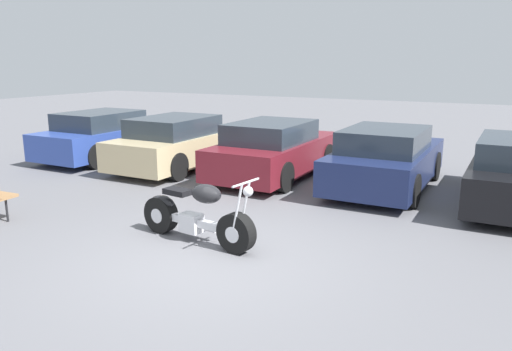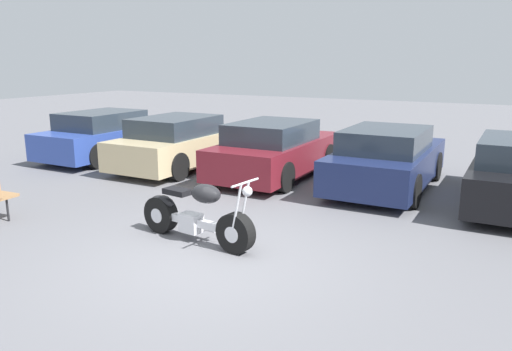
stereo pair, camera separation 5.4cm
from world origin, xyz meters
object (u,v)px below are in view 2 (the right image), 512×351
motorcycle (195,215)px  parked_car_navy (387,160)px  parked_car_champagne (180,143)px  parked_car_blue (107,136)px  parked_car_maroon (275,150)px

motorcycle → parked_car_navy: size_ratio=0.52×
motorcycle → parked_car_champagne: 5.66m
parked_car_navy → parked_car_blue: bearing=-178.1°
parked_car_blue → motorcycle: bearing=-35.7°
parked_car_maroon → parked_car_navy: same height
motorcycle → parked_car_champagne: (-3.56, 4.40, 0.23)m
parked_car_navy → parked_car_maroon: bearing=-177.5°
parked_car_blue → parked_car_maroon: size_ratio=1.00×
parked_car_champagne → parked_car_navy: (5.36, 0.34, 0.00)m
parked_car_champagne → parked_car_maroon: same height
motorcycle → parked_car_maroon: 4.71m
motorcycle → parked_car_navy: parked_car_navy is taller
parked_car_blue → parked_car_navy: size_ratio=1.00×
parked_car_blue → parked_car_navy: (8.04, 0.26, 0.00)m
motorcycle → parked_car_blue: (-6.24, 4.48, 0.23)m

